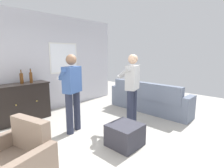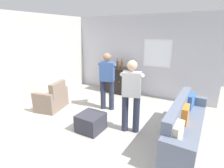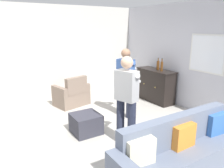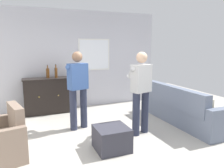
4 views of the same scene
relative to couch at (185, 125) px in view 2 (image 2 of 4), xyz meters
The scene contains 11 objects.
ground 2.05m from the couch, 169.52° to the right, with size 10.40×10.40×0.00m, color #B2ADA3.
wall_back_with_window 3.20m from the couch, 130.71° to the left, with size 5.20×0.15×2.80m.
wall_side_left 4.78m from the couch, behind, with size 0.12×5.20×2.80m, color beige.
couch is the anchor object (origin of this frame).
armchair 3.70m from the couch, behind, with size 0.83×1.01×0.85m.
sideboard_cabinet 3.37m from the couch, 144.93° to the left, with size 1.26×0.49×0.95m.
bottle_wine_green 3.44m from the couch, 144.13° to the left, with size 0.08×0.08×0.35m.
bottle_liquor_amber 3.25m from the couch, 142.74° to the left, with size 0.07×0.07×0.36m.
ottoman 2.09m from the couch, 160.05° to the right, with size 0.56×0.56×0.41m, color #33333D.
person_standing_left 2.39m from the couch, 167.44° to the left, with size 0.53×0.52×1.68m.
person_standing_right 1.31m from the couch, 167.62° to the right, with size 0.53×0.52×1.68m.
Camera 2 is at (2.34, -3.24, 2.28)m, focal length 28.00 mm.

